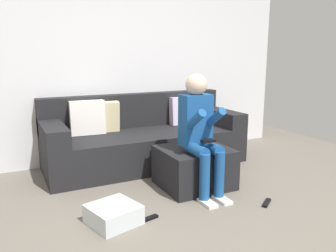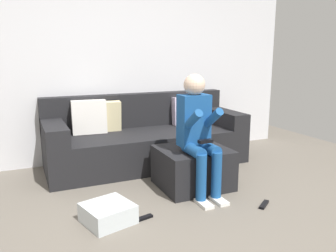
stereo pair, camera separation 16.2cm
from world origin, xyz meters
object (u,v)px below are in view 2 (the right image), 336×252
at_px(ottoman, 193,168).
at_px(person_seated, 198,128).
at_px(couch_sectional, 145,139).
at_px(storage_bin, 108,213).
at_px(remote_near_ottoman, 264,205).
at_px(remote_by_storage_bin, 143,218).

relative_size(ottoman, person_seated, 0.59).
xyz_separation_m(couch_sectional, storage_bin, (-0.83, -1.37, -0.24)).
height_order(remote_near_ottoman, remote_by_storage_bin, same).
relative_size(couch_sectional, person_seated, 2.07).
distance_m(ottoman, remote_by_storage_bin, 0.91).
xyz_separation_m(couch_sectional, remote_by_storage_bin, (-0.55, -1.44, -0.31)).
height_order(storage_bin, remote_by_storage_bin, storage_bin).
height_order(person_seated, storage_bin, person_seated).
bearing_deg(remote_by_storage_bin, storage_bin, 152.14).
relative_size(ottoman, remote_near_ottoman, 3.79).
xyz_separation_m(couch_sectional, ottoman, (0.19, -0.95, -0.11)).
xyz_separation_m(ottoman, remote_near_ottoman, (0.38, -0.70, -0.20)).
distance_m(person_seated, remote_by_storage_bin, 1.02).
xyz_separation_m(person_seated, remote_near_ottoman, (0.42, -0.53, -0.66)).
bearing_deg(couch_sectional, remote_by_storage_bin, -110.88).
height_order(ottoman, remote_by_storage_bin, ottoman).
xyz_separation_m(couch_sectional, remote_near_ottoman, (0.57, -1.65, -0.31)).
bearing_deg(storage_bin, remote_near_ottoman, -11.21).
height_order(person_seated, remote_near_ottoman, person_seated).
xyz_separation_m(remote_near_ottoman, remote_by_storage_bin, (-1.12, 0.20, 0.00)).
distance_m(storage_bin, remote_by_storage_bin, 0.30).
bearing_deg(ottoman, couch_sectional, 101.39).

